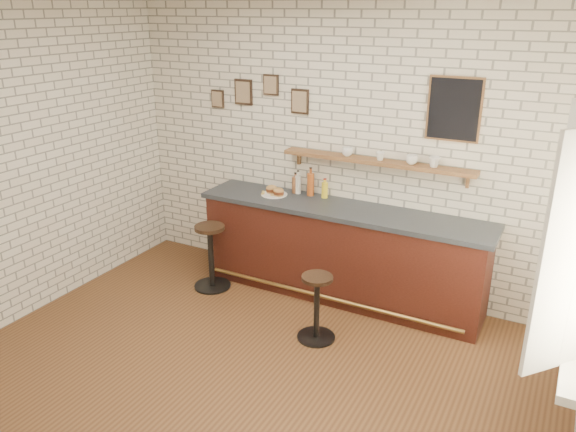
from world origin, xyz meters
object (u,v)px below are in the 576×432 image
at_px(bar_counter, 340,252).
at_px(bar_stool_left, 211,255).
at_px(bar_stool_right, 317,305).
at_px(ciabatta_sandwich, 275,190).
at_px(bitters_bottle_amber, 311,184).
at_px(shelf_cup_a, 347,152).
at_px(shelf_cup_d, 434,162).
at_px(sandwich_plate, 274,194).
at_px(bitters_bottle_white, 298,184).
at_px(condiment_bottle_yellow, 325,190).
at_px(shelf_cup_c, 412,160).
at_px(shelf_cup_b, 380,156).
at_px(bitters_bottle_brown, 295,185).

xyz_separation_m(bar_counter, bar_stool_left, (-1.32, -0.49, -0.12)).
xyz_separation_m(bar_stool_left, bar_stool_right, (1.47, -0.39, -0.04)).
height_order(ciabatta_sandwich, bitters_bottle_amber, bitters_bottle_amber).
distance_m(shelf_cup_a, shelf_cup_d, 0.89).
bearing_deg(bar_counter, bitters_bottle_amber, 156.66).
xyz_separation_m(sandwich_plate, bar_stool_left, (-0.51, -0.51, -0.62)).
xyz_separation_m(ciabatta_sandwich, bitters_bottle_amber, (0.34, 0.17, 0.08)).
distance_m(bitters_bottle_white, bitters_bottle_amber, 0.15).
bearing_deg(shelf_cup_d, bitters_bottle_white, 154.22).
distance_m(bar_counter, bar_stool_left, 1.42).
relative_size(condiment_bottle_yellow, shelf_cup_c, 1.85).
bearing_deg(condiment_bottle_yellow, ciabatta_sandwich, -161.21).
height_order(bitters_bottle_white, shelf_cup_b, shelf_cup_b).
bearing_deg(shelf_cup_d, bar_stool_right, -149.08).
bearing_deg(bar_stool_right, shelf_cup_c, 65.77).
height_order(condiment_bottle_yellow, bar_stool_left, condiment_bottle_yellow).
bearing_deg(sandwich_plate, bar_stool_right, -43.41).
bearing_deg(bitters_bottle_amber, condiment_bottle_yellow, -0.00).
distance_m(bar_counter, bar_stool_right, 0.90).
bearing_deg(shelf_cup_a, bitters_bottle_white, 171.86).
bearing_deg(sandwich_plate, bitters_bottle_amber, 26.18).
height_order(ciabatta_sandwich, condiment_bottle_yellow, condiment_bottle_yellow).
xyz_separation_m(bar_counter, bitters_bottle_amber, (-0.45, 0.20, 0.63)).
xyz_separation_m(bar_stool_left, shelf_cup_c, (1.95, 0.69, 1.15)).
xyz_separation_m(condiment_bottle_yellow, bar_stool_right, (0.43, -1.07, -0.75)).
bearing_deg(sandwich_plate, condiment_bottle_yellow, 18.42).
distance_m(bar_stool_left, shelf_cup_b, 2.11).
distance_m(bitters_bottle_brown, shelf_cup_b, 1.04).
bearing_deg(bitters_bottle_white, shelf_cup_b, 0.30).
relative_size(bitters_bottle_brown, bar_stool_left, 0.32).
bearing_deg(bar_counter, ciabatta_sandwich, 178.42).
distance_m(bar_stool_left, shelf_cup_a, 1.86).
xyz_separation_m(bar_counter, bar_stool_right, (0.14, -0.88, -0.16)).
relative_size(sandwich_plate, shelf_cup_b, 3.12).
height_order(shelf_cup_a, shelf_cup_d, shelf_cup_d).
height_order(bitters_bottle_amber, bar_stool_left, bitters_bottle_amber).
height_order(ciabatta_sandwich, shelf_cup_c, shelf_cup_c).
xyz_separation_m(bar_counter, sandwich_plate, (-0.81, 0.02, 0.51)).
distance_m(bar_counter, ciabatta_sandwich, 0.97).
bearing_deg(ciabatta_sandwich, bar_stool_right, -43.75).
height_order(bar_stool_left, shelf_cup_b, shelf_cup_b).
xyz_separation_m(shelf_cup_c, shelf_cup_d, (0.22, 0.00, 0.01)).
height_order(bar_counter, condiment_bottle_yellow, condiment_bottle_yellow).
height_order(bar_counter, ciabatta_sandwich, ciabatta_sandwich).
bearing_deg(bar_stool_left, bar_stool_right, -14.81).
relative_size(ciabatta_sandwich, bitters_bottle_amber, 0.81).
height_order(bar_stool_right, shelf_cup_d, shelf_cup_d).
bearing_deg(condiment_bottle_yellow, bar_counter, -34.46).
bearing_deg(sandwich_plate, ciabatta_sandwich, 0.00).
distance_m(bitters_bottle_white, shelf_cup_d, 1.52).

